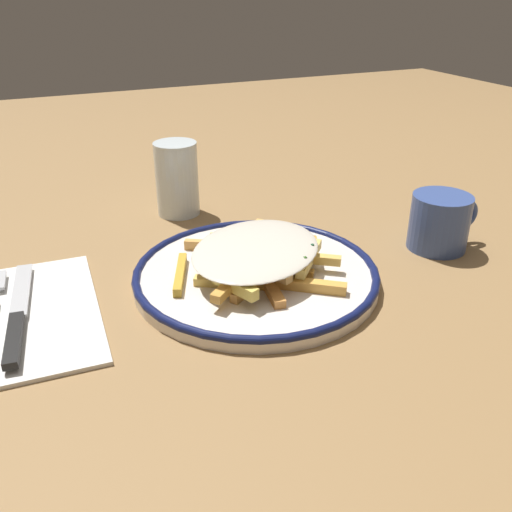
{
  "coord_description": "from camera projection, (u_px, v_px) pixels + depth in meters",
  "views": [
    {
      "loc": [
        -0.24,
        -0.53,
        0.33
      ],
      "look_at": [
        0.0,
        0.0,
        0.03
      ],
      "focal_mm": 39.02,
      "sensor_mm": 36.0,
      "label": 1
    }
  ],
  "objects": [
    {
      "name": "napkin",
      "position": [
        20.0,
        315.0,
        0.6
      ],
      "size": [
        0.17,
        0.24,
        0.01
      ],
      "primitive_type": "cube",
      "rotation": [
        0.0,
        0.0,
        -0.05
      ],
      "color": "silver",
      "rests_on": "ground_plane"
    },
    {
      "name": "plate",
      "position": [
        256.0,
        274.0,
        0.67
      ],
      "size": [
        0.29,
        0.29,
        0.02
      ],
      "color": "silver",
      "rests_on": "ground_plane"
    },
    {
      "name": "coffee_mug",
      "position": [
        440.0,
        222.0,
        0.74
      ],
      "size": [
        0.1,
        0.08,
        0.07
      ],
      "color": "#395195",
      "rests_on": "ground_plane"
    },
    {
      "name": "knife",
      "position": [
        17.0,
        318.0,
        0.58
      ],
      "size": [
        0.04,
        0.21,
        0.01
      ],
      "color": "black",
      "rests_on": "napkin"
    },
    {
      "name": "ground_plane",
      "position": [
        256.0,
        281.0,
        0.67
      ],
      "size": [
        2.6,
        2.6,
        0.0
      ],
      "primitive_type": "plane",
      "color": "olive"
    },
    {
      "name": "fries_heap",
      "position": [
        256.0,
        254.0,
        0.66
      ],
      "size": [
        0.23,
        0.22,
        0.04
      ],
      "color": "#DC8F40",
      "rests_on": "plate"
    },
    {
      "name": "water_glass",
      "position": [
        177.0,
        179.0,
        0.84
      ],
      "size": [
        0.06,
        0.06,
        0.11
      ],
      "primitive_type": "cylinder",
      "color": "silver",
      "rests_on": "ground_plane"
    }
  ]
}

